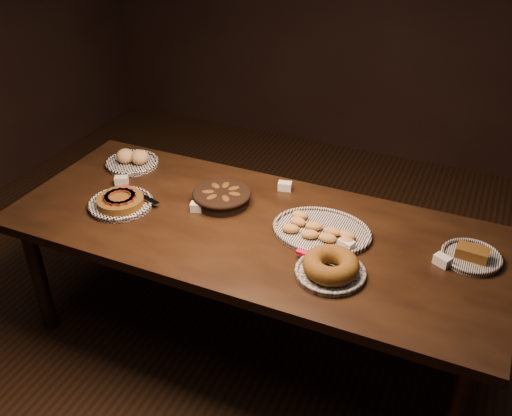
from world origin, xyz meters
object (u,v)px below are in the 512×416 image
at_px(buffet_table, 252,238).
at_px(madeleine_platter, 321,231).
at_px(apple_tart_plate, 121,202).
at_px(bundt_cake_plate, 331,267).

relative_size(buffet_table, madeleine_platter, 5.11).
bearing_deg(apple_tart_plate, madeleine_platter, 14.08).
xyz_separation_m(buffet_table, apple_tart_plate, (-0.68, -0.11, 0.10)).
relative_size(buffet_table, bundt_cake_plate, 7.27).
xyz_separation_m(apple_tart_plate, madeleine_platter, (1.01, 0.18, -0.01)).
bearing_deg(bundt_cake_plate, apple_tart_plate, 166.47).
bearing_deg(madeleine_platter, buffet_table, 179.77).
height_order(buffet_table, bundt_cake_plate, bundt_cake_plate).
height_order(apple_tart_plate, madeleine_platter, apple_tart_plate).
distance_m(apple_tart_plate, bundt_cake_plate, 1.14).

